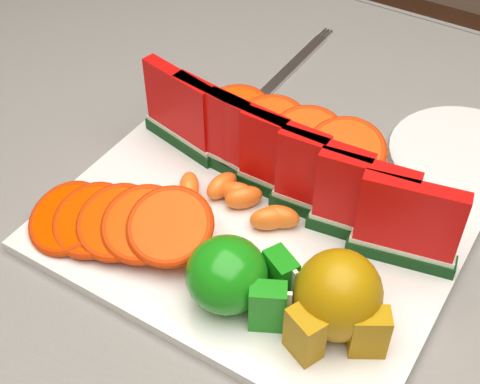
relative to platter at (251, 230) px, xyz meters
name	(u,v)px	position (x,y,z in m)	size (l,w,h in m)	color
table	(317,327)	(0.08, 0.00, -0.11)	(1.40, 0.90, 0.75)	#4A291F
tablecloth	(321,292)	(0.08, 0.00, -0.05)	(1.53, 1.03, 0.20)	gray
platter	(251,230)	(0.00, 0.00, 0.00)	(0.40, 0.30, 0.01)	silver
apple_cluster	(235,277)	(0.04, -0.09, 0.04)	(0.10, 0.09, 0.07)	#127E10
pear_cluster	(338,300)	(0.12, -0.06, 0.04)	(0.10, 0.10, 0.09)	#967312
side_plate	(468,157)	(0.15, 0.23, 0.00)	(0.22, 0.22, 0.01)	silver
fork	(296,63)	(-0.11, 0.30, 0.00)	(0.02, 0.20, 0.00)	silver
watermelon_row	(283,164)	(0.00, 0.05, 0.05)	(0.39, 0.07, 0.10)	#11400F
orange_fan_front	(118,222)	(-0.10, -0.08, 0.03)	(0.21, 0.13, 0.06)	#F5491A
orange_fan_back	(288,131)	(-0.03, 0.13, 0.02)	(0.25, 0.11, 0.04)	#F5491A
tangerine_segments	(240,200)	(-0.02, 0.02, 0.02)	(0.15, 0.07, 0.03)	#DB5B01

